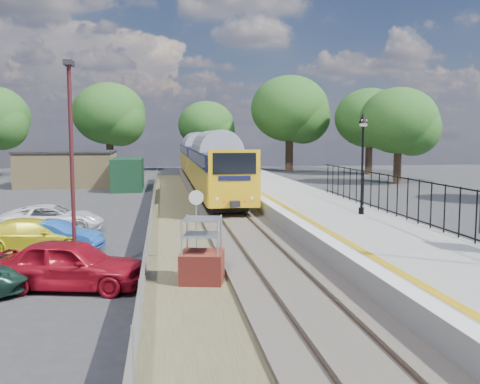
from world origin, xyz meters
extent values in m
plane|color=#2D2D30|center=(0.00, 0.00, 0.00)|extent=(120.00, 120.00, 0.00)
cube|color=#473F38|center=(0.00, 10.00, 0.10)|extent=(3.40, 80.00, 0.20)
cube|color=#4C472D|center=(-2.90, 8.00, 0.03)|extent=(2.60, 70.00, 0.06)
cube|color=brown|center=(-0.72, 10.00, 0.22)|extent=(0.07, 80.00, 0.14)
cube|color=brown|center=(0.72, 10.00, 0.22)|extent=(0.07, 80.00, 0.14)
cube|color=gray|center=(4.20, 8.00, 0.45)|extent=(5.00, 70.00, 0.90)
cube|color=silver|center=(1.95, 8.00, 0.91)|extent=(0.50, 70.00, 0.01)
cube|color=gold|center=(2.45, 8.00, 0.91)|extent=(0.30, 70.00, 0.01)
cylinder|color=black|center=(5.30, 6.00, 1.05)|extent=(0.24, 0.24, 0.30)
cylinder|color=black|center=(5.30, 6.00, 2.90)|extent=(0.10, 0.10, 3.70)
cube|color=black|center=(5.30, 6.00, 4.85)|extent=(0.08, 0.08, 0.30)
cube|color=beige|center=(5.30, 6.00, 5.02)|extent=(0.26, 0.26, 0.30)
cone|color=black|center=(5.30, 6.00, 5.25)|extent=(0.44, 0.44, 0.50)
cube|color=black|center=(6.55, 2.50, 2.65)|extent=(0.05, 26.00, 0.05)
cube|color=tan|center=(-12.00, 32.00, 1.50)|extent=(8.00, 6.00, 3.00)
cube|color=black|center=(-12.00, 32.00, 3.05)|extent=(8.20, 6.20, 0.15)
cube|color=#12321A|center=(-6.50, 28.00, 1.30)|extent=(2.40, 6.00, 2.60)
cylinder|color=#332319|center=(-10.00, 50.00, 1.92)|extent=(0.88, 0.88, 3.85)
ellipsoid|color=#214517|center=(-10.00, 50.00, 7.15)|extent=(8.80, 8.80, 7.48)
cylinder|color=#332319|center=(2.00, 52.00, 1.57)|extent=(0.72, 0.72, 3.15)
ellipsoid|color=#214517|center=(2.00, 52.00, 5.85)|extent=(7.20, 7.20, 6.12)
cylinder|color=#332319|center=(12.00, 48.00, 2.10)|extent=(0.96, 0.96, 4.20)
ellipsoid|color=#214517|center=(12.00, 48.00, 7.80)|extent=(9.60, 9.60, 8.16)
cylinder|color=#332319|center=(20.00, 42.00, 1.75)|extent=(0.80, 0.80, 3.50)
ellipsoid|color=#214517|center=(20.00, 42.00, 6.50)|extent=(8.00, 8.00, 6.80)
cylinder|color=#332319|center=(18.00, 30.00, 1.57)|extent=(0.72, 0.72, 3.15)
ellipsoid|color=#214517|center=(18.00, 30.00, 5.85)|extent=(7.20, 7.20, 6.12)
cube|color=gold|center=(0.00, 20.16, 1.69)|extent=(2.80, 20.00, 1.90)
cube|color=#10133B|center=(0.00, 20.16, 2.99)|extent=(2.82, 20.00, 0.90)
cube|color=black|center=(0.00, 20.16, 2.99)|extent=(2.82, 18.00, 0.70)
cube|color=black|center=(0.00, 20.16, 0.51)|extent=(2.00, 18.00, 0.45)
cube|color=gold|center=(0.00, 40.76, 1.69)|extent=(2.80, 20.00, 1.90)
cube|color=#10133B|center=(0.00, 40.76, 2.99)|extent=(2.82, 20.00, 0.90)
cube|color=black|center=(0.00, 40.76, 2.99)|extent=(2.82, 18.00, 0.70)
cube|color=black|center=(0.00, 40.76, 0.51)|extent=(2.00, 18.00, 0.45)
cube|color=black|center=(0.00, 9.95, 3.04)|extent=(2.24, 0.04, 1.10)
cube|color=maroon|center=(-2.50, -1.29, 0.48)|extent=(1.48, 1.48, 0.96)
cylinder|color=#999EA3|center=(-2.50, 1.43, 1.16)|extent=(0.06, 0.06, 2.31)
cylinder|color=silver|center=(-2.50, 1.38, 2.31)|extent=(0.50, 0.18, 0.52)
cylinder|color=#44161A|center=(-6.24, -1.05, 3.23)|extent=(0.12, 0.12, 6.46)
cube|color=black|center=(-6.24, -1.05, 6.51)|extent=(0.25, 0.50, 0.15)
imported|color=maroon|center=(-6.33, -1.35, 0.74)|extent=(4.63, 2.66, 1.48)
imported|color=#1C4DA8|center=(-7.81, 3.98, 0.60)|extent=(3.85, 2.14, 1.20)
imported|color=yellow|center=(-8.47, 3.98, 0.65)|extent=(4.52, 1.98, 1.29)
imported|color=white|center=(-8.74, 8.30, 0.65)|extent=(4.71, 2.29, 1.29)
camera|label=1|loc=(-3.63, -17.07, 4.44)|focal=40.00mm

